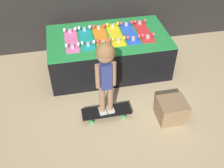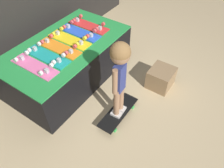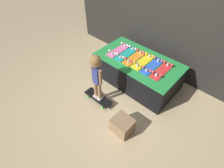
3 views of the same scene
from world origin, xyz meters
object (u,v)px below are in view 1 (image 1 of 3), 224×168
at_px(skateboard_pink_on_rack, 71,40).
at_px(skateboard_orange_on_rack, 101,36).
at_px(skateboard_blue_on_rack, 129,32).
at_px(skateboard_red_on_rack, 143,31).
at_px(storage_box, 171,110).
at_px(child, 106,67).
at_px(skateboard_yellow_on_rack, 115,34).
at_px(skateboard_teal_on_rack, 86,37).
at_px(skateboard_on_floor, 107,112).

height_order(skateboard_pink_on_rack, skateboard_orange_on_rack, same).
height_order(skateboard_orange_on_rack, skateboard_blue_on_rack, same).
xyz_separation_m(skateboard_red_on_rack, storage_box, (0.05, -1.21, -0.46)).
relative_size(skateboard_pink_on_rack, child, 0.62).
bearing_deg(skateboard_orange_on_rack, skateboard_pink_on_rack, -177.66).
xyz_separation_m(skateboard_yellow_on_rack, skateboard_blue_on_rack, (0.21, -0.00, 0.00)).
bearing_deg(child, skateboard_teal_on_rack, 92.74).
height_order(skateboard_teal_on_rack, child, child).
bearing_deg(skateboard_orange_on_rack, skateboard_red_on_rack, 2.00).
height_order(skateboard_pink_on_rack, skateboard_blue_on_rack, same).
xyz_separation_m(skateboard_red_on_rack, child, (-0.75, -1.02, 0.20)).
bearing_deg(skateboard_teal_on_rack, skateboard_yellow_on_rack, 2.18).
distance_m(child, storage_box, 1.06).
xyz_separation_m(skateboard_orange_on_rack, child, (-0.11, -1.00, 0.20)).
xyz_separation_m(skateboard_pink_on_rack, skateboard_yellow_on_rack, (0.64, 0.03, 0.00)).
distance_m(skateboard_on_floor, child, 0.73).
distance_m(skateboard_pink_on_rack, skateboard_on_floor, 1.16).
bearing_deg(skateboard_pink_on_rack, child, -71.98).
bearing_deg(skateboard_yellow_on_rack, child, -107.85).
bearing_deg(skateboard_on_floor, skateboard_pink_on_rack, 108.02).
distance_m(skateboard_pink_on_rack, skateboard_blue_on_rack, 0.86).
xyz_separation_m(skateboard_on_floor, child, (-0.00, -0.00, 0.73)).
xyz_separation_m(skateboard_orange_on_rack, skateboard_on_floor, (-0.11, -1.00, -0.53)).
relative_size(skateboard_teal_on_rack, skateboard_blue_on_rack, 1.00).
xyz_separation_m(skateboard_yellow_on_rack, skateboard_on_floor, (-0.33, -1.01, -0.53)).
bearing_deg(skateboard_on_floor, skateboard_red_on_rack, 53.47).
bearing_deg(skateboard_orange_on_rack, skateboard_teal_on_rack, -179.48).
xyz_separation_m(skateboard_orange_on_rack, storage_box, (0.69, -1.19, -0.46)).
relative_size(skateboard_yellow_on_rack, skateboard_on_floor, 0.99).
bearing_deg(storage_box, skateboard_pink_on_rack, 133.72).
relative_size(skateboard_pink_on_rack, skateboard_teal_on_rack, 1.00).
relative_size(skateboard_pink_on_rack, skateboard_red_on_rack, 1.00).
relative_size(skateboard_yellow_on_rack, storage_box, 1.81).
bearing_deg(skateboard_orange_on_rack, skateboard_on_floor, -96.35).
bearing_deg(child, skateboard_blue_on_rack, 58.66).
relative_size(skateboard_teal_on_rack, storage_box, 1.81).
distance_m(skateboard_pink_on_rack, skateboard_red_on_rack, 1.07).
distance_m(skateboard_blue_on_rack, child, 1.16).
bearing_deg(skateboard_teal_on_rack, storage_box, -52.65).
bearing_deg(skateboard_orange_on_rack, storage_box, -59.80).
xyz_separation_m(child, storage_box, (0.80, -0.20, -0.66)).
relative_size(skateboard_teal_on_rack, skateboard_orange_on_rack, 1.00).
relative_size(skateboard_red_on_rack, storage_box, 1.81).
relative_size(skateboard_on_floor, child, 0.63).
distance_m(skateboard_orange_on_rack, skateboard_yellow_on_rack, 0.22).
bearing_deg(skateboard_on_floor, skateboard_yellow_on_rack, 72.15).
bearing_deg(skateboard_teal_on_rack, skateboard_orange_on_rack, 0.52).
xyz_separation_m(skateboard_on_floor, storage_box, (0.80, -0.20, 0.07)).
distance_m(skateboard_orange_on_rack, storage_box, 1.45).
bearing_deg(skateboard_red_on_rack, skateboard_orange_on_rack, -178.00).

